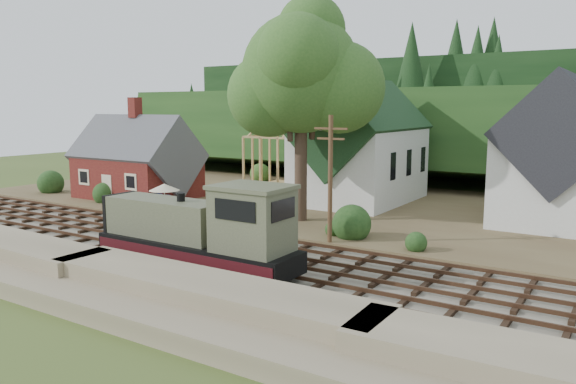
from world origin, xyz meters
The scene contains 17 objects.
ground centered at (0.00, 0.00, 0.00)m, with size 140.00×140.00×0.00m, color #384C1E.
embankment centered at (0.00, -8.50, 0.00)m, with size 64.00×5.00×1.60m, color #7F7259.
railroad_bed centered at (0.00, 0.00, 0.08)m, with size 64.00×11.00×0.16m, color #726B5B.
village_flat centered at (0.00, 18.00, 0.15)m, with size 64.00×26.00×0.30m, color brown.
hillside centered at (0.00, 42.00, 0.00)m, with size 70.00×28.00×8.00m, color #1E3F19.
ridge centered at (0.00, 58.00, 0.00)m, with size 80.00×20.00×12.00m, color black.
depot centered at (-16.00, 11.00, 3.21)m, with size 10.80×7.41×9.00m.
church centered at (2.00, 19.68, 5.18)m, with size 8.40×15.17×13.00m.
farmhouse centered at (18.00, 19.00, 4.87)m, with size 8.40×10.80×10.60m.
timber_frame centered at (-6.00, 22.00, 3.27)m, with size 8.20×6.20×6.99m.
lattice_tower centered at (-6.00, 28.00, 10.03)m, with size 3.20×3.20×12.12m.
big_tree centered at (2.17, 10.08, 10.22)m, with size 10.90×8.40×14.70m.
telegraph_pole_near centered at (7.00, 5.20, 4.25)m, with size 2.20×0.28×8.00m.
locomotive centered at (4.00, -3.00, 2.07)m, with size 11.58×2.89×4.64m.
car_blue centered at (-10.96, 7.64, 0.92)m, with size 1.46×3.62×1.23m, color #5273AF.
car_green centered at (-22.38, 11.59, 0.91)m, with size 1.29×3.69×1.22m, color #709969.
patio_set centered at (-7.21, 5.55, 2.43)m, with size 2.25×2.25×2.51m.
Camera 1 is at (22.88, -24.29, 8.49)m, focal length 35.00 mm.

